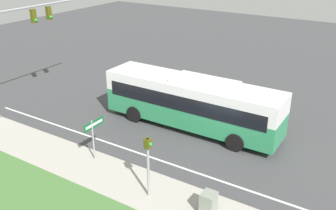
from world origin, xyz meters
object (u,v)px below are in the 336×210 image
pedestrian_signal (148,158)px  utility_cabinet (208,203)px  signal_gantry (15,37)px  street_sign (94,132)px  bus (192,100)px

pedestrian_signal → utility_cabinet: 3.20m
pedestrian_signal → signal_gantry: bearing=74.3°
signal_gantry → street_sign: 9.65m
bus → pedestrian_signal: bus is taller
signal_gantry → street_sign: size_ratio=3.03×
signal_gantry → street_sign: signal_gantry is taller
signal_gantry → pedestrian_signal: 13.71m
bus → utility_cabinet: size_ratio=11.07×
bus → utility_cabinet: (-6.85, -4.59, -1.20)m
bus → pedestrian_signal: bearing=-166.2°
pedestrian_signal → street_sign: (1.09, 4.19, -0.36)m
utility_cabinet → signal_gantry: bearing=78.2°
utility_cabinet → bus: bearing=33.8°
pedestrian_signal → street_sign: 4.34m
bus → street_sign: size_ratio=4.67×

